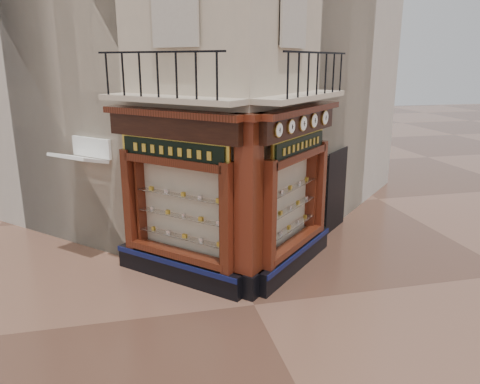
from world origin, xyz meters
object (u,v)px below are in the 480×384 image
object	(u,v)px
clock_e	(325,118)
signboard_right	(300,145)
clock_d	(314,121)
awning	(87,257)
signboard_left	(172,151)
corner_pilaster	(249,210)
clock_a	(278,130)
clock_c	(303,123)
clock_b	(291,127)

from	to	relation	value
clock_e	signboard_right	world-z (taller)	clock_e
clock_d	awning	bearing A→B (deg)	118.61
clock_d	signboard_left	xyz separation A→B (m)	(-3.36, -0.29, -0.52)
clock_e	awning	bearing A→B (deg)	124.19
awning	signboard_left	xyz separation A→B (m)	(2.17, -1.91, 3.10)
corner_pilaster	awning	bearing A→B (deg)	96.15
clock_e	corner_pilaster	bearing A→B (deg)	171.74
clock_a	signboard_right	distance (m)	1.40
clock_c	clock_d	world-z (taller)	clock_c
clock_a	signboard_left	xyz separation A→B (m)	(-2.08, 1.00, -0.52)
clock_a	signboard_left	distance (m)	2.37
corner_pilaster	signboard_left	bearing A→B (deg)	100.25
clock_b	clock_c	world-z (taller)	clock_c
clock_d	awning	world-z (taller)	clock_d
clock_d	signboard_left	world-z (taller)	clock_d
signboard_right	corner_pilaster	bearing A→B (deg)	169.75
clock_c	clock_d	size ratio (longest dim) A/B	1.01
corner_pilaster	clock_a	bearing A→B (deg)	-43.51
corner_pilaster	clock_b	distance (m)	2.01
clock_c	awning	distance (m)	6.59
clock_b	clock_c	distance (m)	0.61
clock_a	corner_pilaster	bearing A→B (deg)	136.49
awning	signboard_right	xyz separation A→B (m)	(5.10, -1.91, 3.10)
signboard_right	clock_d	bearing A→B (deg)	-12.14
signboard_left	clock_a	bearing A→B (deg)	-160.61
clock_c	corner_pilaster	bearing A→B (deg)	165.49
clock_c	signboard_right	bearing A→B (deg)	47.93
clock_d	clock_e	distance (m)	0.68
clock_d	clock_e	bearing A→B (deg)	0.00
clock_b	awning	distance (m)	6.41
clock_a	clock_d	world-z (taller)	clock_d
clock_e	awning	distance (m)	7.12
awning	clock_d	bearing A→B (deg)	-151.39
clock_a	awning	bearing A→B (deg)	100.62
corner_pilaster	signboard_left	distance (m)	2.12
clock_c	awning	size ratio (longest dim) A/B	0.26
corner_pilaster	clock_e	distance (m)	3.41
clock_c	signboard_left	world-z (taller)	clock_c
corner_pilaster	clock_c	xyz separation A→B (m)	(1.47, 0.86, 1.67)
signboard_left	clock_d	bearing A→B (deg)	-130.15
signboard_right	clock_b	bearing A→B (deg)	-171.19
corner_pilaster	clock_a	xyz separation A→B (m)	(0.62, 0.02, 1.67)
clock_d	signboard_right	distance (m)	0.74
clock_e	signboard_right	xyz separation A→B (m)	(-0.92, -0.76, -0.52)
clock_b	clock_a	bearing A→B (deg)	180.00
signboard_left	awning	bearing A→B (deg)	3.63
signboard_left	signboard_right	bearing A→B (deg)	-135.00
clock_e	signboard_left	distance (m)	3.95
clock_a	awning	size ratio (longest dim) A/B	0.23
clock_b	clock_e	size ratio (longest dim) A/B	0.85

